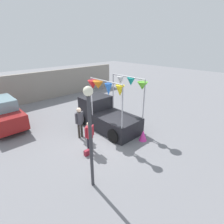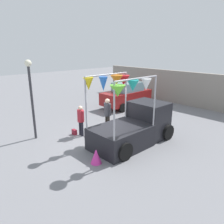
% 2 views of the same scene
% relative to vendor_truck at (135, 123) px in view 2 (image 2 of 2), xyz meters
% --- Properties ---
extents(ground_plane, '(60.00, 60.00, 0.00)m').
position_rel_vendor_truck_xyz_m(ground_plane, '(-1.19, -0.93, -0.91)').
color(ground_plane, slate).
extents(vendor_truck, '(2.52, 4.17, 3.27)m').
position_rel_vendor_truck_xyz_m(vendor_truck, '(0.00, 0.00, 0.00)').
color(vendor_truck, black).
rests_on(vendor_truck, ground).
extents(parked_car, '(1.88, 4.00, 1.88)m').
position_rel_vendor_truck_xyz_m(parked_car, '(-4.70, 4.36, 0.03)').
color(parked_car, maroon).
rests_on(parked_car, ground).
extents(person_customer, '(0.53, 0.34, 1.59)m').
position_rel_vendor_truck_xyz_m(person_customer, '(-2.36, -1.49, 0.04)').
color(person_customer, black).
rests_on(person_customer, ground).
extents(person_vendor, '(0.53, 0.34, 1.80)m').
position_rel_vendor_truck_xyz_m(person_vendor, '(-1.95, -0.04, 0.18)').
color(person_vendor, '#2D2823').
rests_on(person_vendor, ground).
extents(handbag, '(0.28, 0.16, 0.28)m').
position_rel_vendor_truck_xyz_m(handbag, '(-2.71, -1.69, -0.77)').
color(handbag, maroon).
rests_on(handbag, ground).
extents(street_lamp, '(0.32, 0.32, 3.86)m').
position_rel_vendor_truck_xyz_m(street_lamp, '(-3.65, -3.37, 1.61)').
color(street_lamp, '#333338').
rests_on(street_lamp, ground).
extents(brick_boundary_wall, '(18.00, 0.36, 2.60)m').
position_rel_vendor_truck_xyz_m(brick_boundary_wall, '(-1.19, 8.25, 0.39)').
color(brick_boundary_wall, gray).
rests_on(brick_boundary_wall, ground).
extents(folded_kite_bundle_magenta, '(0.46, 0.46, 0.60)m').
position_rel_vendor_truck_xyz_m(folded_kite_bundle_magenta, '(0.36, -2.71, -0.61)').
color(folded_kite_bundle_magenta, '#D83399').
rests_on(folded_kite_bundle_magenta, ground).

